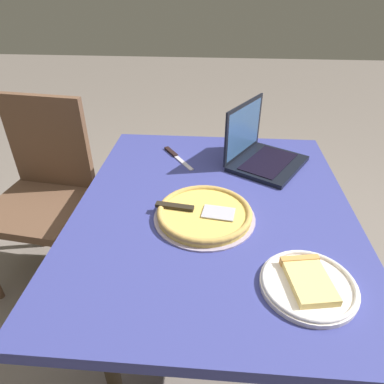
{
  "coord_description": "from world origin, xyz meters",
  "views": [
    {
      "loc": [
        -0.97,
        -0.0,
        1.43
      ],
      "look_at": [
        0.01,
        0.07,
        0.79
      ],
      "focal_mm": 31.92,
      "sensor_mm": 36.0,
      "label": 1
    }
  ],
  "objects_px": {
    "table_knife": "(175,156)",
    "dining_table": "(212,223)",
    "laptop": "(259,152)",
    "pizza_tray": "(203,213)",
    "pizza_plate": "(307,283)",
    "chair_near": "(43,185)"
  },
  "relations": [
    {
      "from": "pizza_plate",
      "to": "pizza_tray",
      "type": "distance_m",
      "value": 0.39
    },
    {
      "from": "laptop",
      "to": "pizza_tray",
      "type": "distance_m",
      "value": 0.45
    },
    {
      "from": "dining_table",
      "to": "table_knife",
      "type": "xyz_separation_m",
      "value": [
        0.36,
        0.18,
        0.08
      ]
    },
    {
      "from": "table_knife",
      "to": "dining_table",
      "type": "bearing_deg",
      "value": -153.8
    },
    {
      "from": "chair_near",
      "to": "pizza_plate",
      "type": "bearing_deg",
      "value": -124.24
    },
    {
      "from": "dining_table",
      "to": "pizza_plate",
      "type": "bearing_deg",
      "value": -144.01
    },
    {
      "from": "table_knife",
      "to": "chair_near",
      "type": "xyz_separation_m",
      "value": [
        0.05,
        0.67,
        -0.21
      ]
    },
    {
      "from": "dining_table",
      "to": "laptop",
      "type": "distance_m",
      "value": 0.4
    },
    {
      "from": "pizza_tray",
      "to": "table_knife",
      "type": "xyz_separation_m",
      "value": [
        0.43,
        0.15,
        -0.01
      ]
    },
    {
      "from": "laptop",
      "to": "pizza_plate",
      "type": "relative_size",
      "value": 1.55
    },
    {
      "from": "pizza_tray",
      "to": "chair_near",
      "type": "relative_size",
      "value": 0.35
    },
    {
      "from": "table_knife",
      "to": "laptop",
      "type": "bearing_deg",
      "value": -94.59
    },
    {
      "from": "chair_near",
      "to": "dining_table",
      "type": "bearing_deg",
      "value": -115.41
    },
    {
      "from": "laptop",
      "to": "pizza_plate",
      "type": "bearing_deg",
      "value": -174.28
    },
    {
      "from": "dining_table",
      "to": "pizza_tray",
      "type": "distance_m",
      "value": 0.12
    },
    {
      "from": "pizza_plate",
      "to": "table_knife",
      "type": "bearing_deg",
      "value": 31.26
    },
    {
      "from": "pizza_tray",
      "to": "chair_near",
      "type": "height_order",
      "value": "chair_near"
    },
    {
      "from": "pizza_tray",
      "to": "laptop",
      "type": "bearing_deg",
      "value": -27.93
    },
    {
      "from": "pizza_plate",
      "to": "table_knife",
      "type": "relative_size",
      "value": 1.2
    },
    {
      "from": "laptop",
      "to": "chair_near",
      "type": "xyz_separation_m",
      "value": [
        0.07,
        1.03,
        -0.26
      ]
    },
    {
      "from": "laptop",
      "to": "table_knife",
      "type": "relative_size",
      "value": 1.87
    },
    {
      "from": "laptop",
      "to": "chair_near",
      "type": "relative_size",
      "value": 0.41
    }
  ]
}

